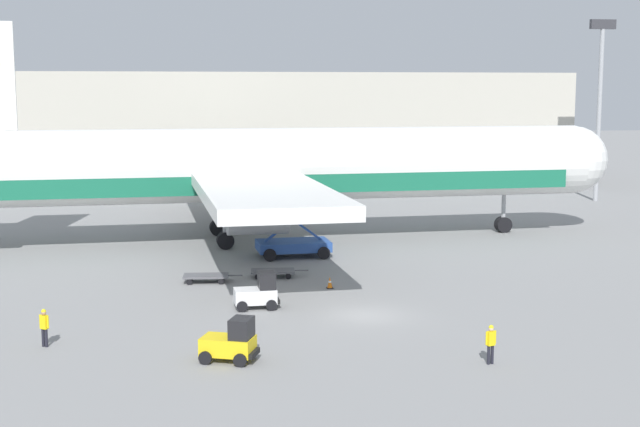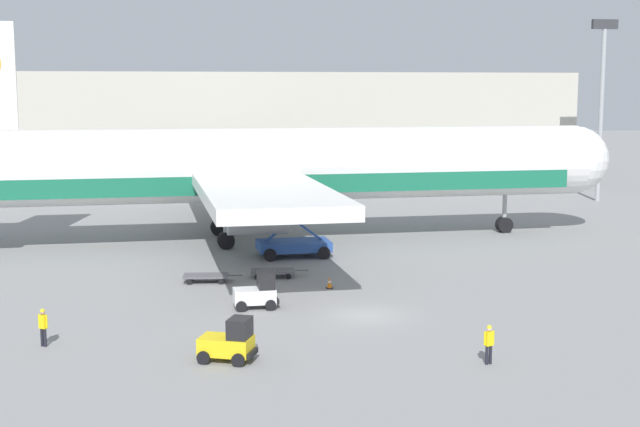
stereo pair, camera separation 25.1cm
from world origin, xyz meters
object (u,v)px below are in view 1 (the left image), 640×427
Objects in this scene: light_mast at (600,95)px; baggage_dolly_lead at (206,276)px; scissor_lift_loader at (293,231)px; baggage_dolly_second at (273,271)px; baggage_tug_foreground at (258,293)px; baggage_tug_mid at (232,342)px; airplane_main at (263,168)px; traffic_cone_near at (330,283)px; ground_crew_near at (44,324)px; ground_crew_far at (491,341)px.

baggage_dolly_lead is (-43.25, -34.89, -11.06)m from light_mast.
light_mast reaches higher than scissor_lift_loader.
light_mast reaches higher than baggage_dolly_second.
baggage_dolly_lead is (-6.55, -7.88, -1.48)m from scissor_lift_loader.
light_mast is at bearing 46.47° from baggage_dolly_second.
baggage_dolly_lead is (-2.65, 7.13, -0.49)m from baggage_tug_foreground.
baggage_dolly_second is (3.74, 17.52, -0.49)m from baggage_tug_mid.
airplane_main is at bearing 99.07° from scissor_lift_loader.
baggage_tug_mid is at bearing -100.65° from airplane_main.
baggage_dolly_lead is 7.94m from traffic_cone_near.
baggage_tug_mid is at bearing -129.61° from light_mast.
scissor_lift_loader reaches higher than baggage_dolly_lead.
baggage_tug_mid is 1.52× the size of ground_crew_near.
ground_crew_near is (-7.98, -13.02, 0.70)m from baggage_dolly_lead.
ground_crew_near reaches higher than traffic_cone_near.
baggage_tug_foreground is 9.75m from baggage_tug_mid.
scissor_lift_loader is 1.42× the size of baggage_dolly_lead.
airplane_main is at bearing -152.57° from light_mast.
baggage_tug_foreground is 14.94m from ground_crew_far.
ground_crew_far is 2.51× the size of traffic_cone_near.
baggage_tug_foreground reaches higher than baggage_dolly_lead.
ground_crew_near is (-51.23, -47.92, -10.36)m from light_mast.
light_mast reaches higher than traffic_cone_near.
ground_crew_far reaches higher than baggage_dolly_second.
airplane_main reaches higher than scissor_lift_loader.
airplane_main is at bearing 76.76° from baggage_dolly_lead.
airplane_main is 15.23m from baggage_dolly_second.
light_mast is 27.38× the size of traffic_cone_near.
light_mast is 0.33× the size of airplane_main.
baggage_dolly_lead is at bearing -141.10° from light_mast.
ground_crew_near is 18.45m from traffic_cone_near.
light_mast is 5.15× the size of baggage_dolly_second.
scissor_lift_loader is at bearing -80.93° from airplane_main.
light_mast is 63.15m from ground_crew_far.
scissor_lift_loader is at bearing 55.58° from baggage_dolly_lead.
baggage_dolly_second is 21.15m from ground_crew_far.
baggage_dolly_second is at bearing -88.54° from ground_crew_far.
light_mast is 70.91m from ground_crew_near.
baggage_dolly_second is 2.06× the size of ground_crew_near.
ground_crew_far is (5.30, -26.78, -0.82)m from scissor_lift_loader.
ground_crew_near reaches higher than baggage_dolly_second.
airplane_main is 82.12× the size of traffic_cone_near.
scissor_lift_loader is 25.47m from ground_crew_near.
baggage_dolly_lead is 22.31m from ground_crew_far.
ground_crew_near is 20.68m from ground_crew_far.
scissor_lift_loader is at bearing 94.56° from traffic_cone_near.
scissor_lift_loader is at bearing -143.65° from light_mast.
baggage_tug_mid is 3.93× the size of traffic_cone_near.
scissor_lift_loader is at bearing -88.23° from ground_crew_near.
baggage_tug_foreground reaches higher than ground_crew_far.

